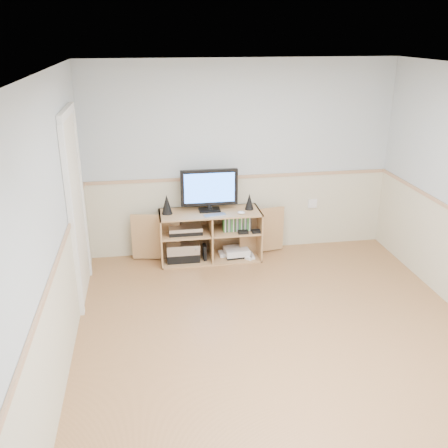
# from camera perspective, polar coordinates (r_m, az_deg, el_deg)

# --- Properties ---
(room) EXTENTS (4.04, 4.54, 2.54)m
(room) POSITION_cam_1_polar(r_m,az_deg,el_deg) (4.50, 6.33, 0.46)
(room) COLOR tan
(room) RESTS_ON ground
(media_cabinet) EXTENTS (2.01, 0.48, 0.65)m
(media_cabinet) POSITION_cam_1_polar(r_m,az_deg,el_deg) (6.50, -1.65, -1.08)
(media_cabinet) COLOR tan
(media_cabinet) RESTS_ON floor
(monitor) EXTENTS (0.72, 0.18, 0.54)m
(monitor) POSITION_cam_1_polar(r_m,az_deg,el_deg) (6.28, -1.69, 4.06)
(monitor) COLOR black
(monitor) RESTS_ON media_cabinet
(speaker_left) EXTENTS (0.14, 0.14, 0.25)m
(speaker_left) POSITION_cam_1_polar(r_m,az_deg,el_deg) (6.27, -6.56, 2.25)
(speaker_left) COLOR black
(speaker_left) RESTS_ON media_cabinet
(speaker_right) EXTENTS (0.11, 0.11, 0.21)m
(speaker_right) POSITION_cam_1_polar(r_m,az_deg,el_deg) (6.40, 2.91, 2.58)
(speaker_right) COLOR black
(speaker_right) RESTS_ON media_cabinet
(keyboard) EXTENTS (0.29, 0.16, 0.01)m
(keyboard) POSITION_cam_1_polar(r_m,az_deg,el_deg) (6.20, -1.05, 1.03)
(keyboard) COLOR silver
(keyboard) RESTS_ON media_cabinet
(mouse) EXTENTS (0.11, 0.10, 0.04)m
(mouse) POSITION_cam_1_polar(r_m,az_deg,el_deg) (6.25, 2.00, 1.30)
(mouse) COLOR white
(mouse) RESTS_ON media_cabinet
(av_components) EXTENTS (0.51, 0.31, 0.47)m
(av_components) POSITION_cam_1_polar(r_m,az_deg,el_deg) (6.46, -4.60, -2.39)
(av_components) COLOR black
(av_components) RESTS_ON media_cabinet
(game_consoles) EXTENTS (0.45, 0.30, 0.11)m
(game_consoles) POSITION_cam_1_polar(r_m,az_deg,el_deg) (6.59, 1.32, -3.24)
(game_consoles) COLOR white
(game_consoles) RESTS_ON media_cabinet
(game_cases) EXTENTS (0.36, 0.14, 0.19)m
(game_cases) POSITION_cam_1_polar(r_m,az_deg,el_deg) (6.42, 1.46, 0.11)
(game_cases) COLOR #3F8C3F
(game_cases) RESTS_ON media_cabinet
(wall_outlet) EXTENTS (0.12, 0.03, 0.12)m
(wall_outlet) POSITION_cam_1_polar(r_m,az_deg,el_deg) (6.90, 10.07, 2.33)
(wall_outlet) COLOR white
(wall_outlet) RESTS_ON wall_back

